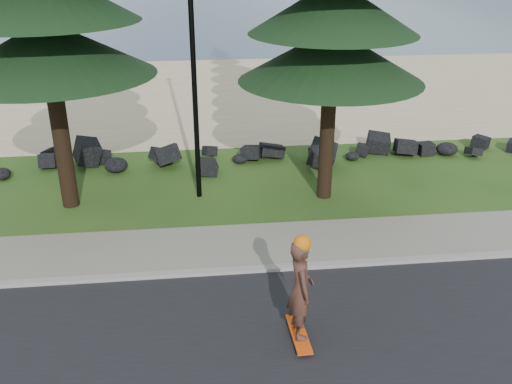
% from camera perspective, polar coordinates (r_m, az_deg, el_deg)
% --- Properties ---
extents(ground, '(160.00, 160.00, 0.00)m').
position_cam_1_polar(ground, '(13.37, -5.40, -6.15)').
color(ground, '#234816').
rests_on(ground, ground).
extents(kerb, '(160.00, 0.20, 0.10)m').
position_cam_1_polar(kerb, '(12.58, -5.30, -8.04)').
color(kerb, '#A19891').
rests_on(kerb, ground).
extents(sidewalk, '(160.00, 2.00, 0.08)m').
position_cam_1_polar(sidewalk, '(13.52, -5.42, -5.57)').
color(sidewalk, gray).
rests_on(sidewalk, ground).
extents(beach_sand, '(160.00, 15.00, 0.01)m').
position_cam_1_polar(beach_sand, '(26.88, -6.18, 9.77)').
color(beach_sand, tan).
rests_on(beach_sand, ground).
extents(ocean, '(160.00, 58.00, 0.01)m').
position_cam_1_polar(ocean, '(62.88, -6.62, 18.20)').
color(ocean, '#38516C').
rests_on(ocean, ground).
extents(seawall_boulders, '(60.00, 2.40, 1.10)m').
position_cam_1_polar(seawall_boulders, '(18.41, -5.83, 2.74)').
color(seawall_boulders, black).
rests_on(seawall_boulders, ground).
extents(lamp_post, '(0.25, 0.14, 8.14)m').
position_cam_1_polar(lamp_post, '(14.95, -6.35, 14.13)').
color(lamp_post, black).
rests_on(lamp_post, ground).
extents(skateboarder, '(0.48, 1.16, 2.14)m').
position_cam_1_polar(skateboarder, '(10.20, 4.48, -9.70)').
color(skateboarder, '#F24C0E').
rests_on(skateboarder, ground).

